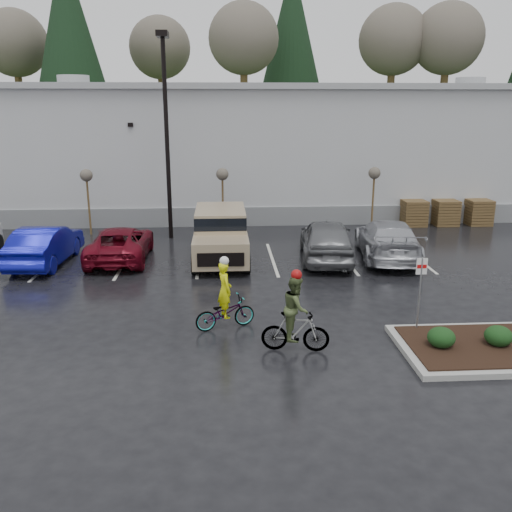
{
  "coord_description": "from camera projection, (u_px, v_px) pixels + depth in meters",
  "views": [
    {
      "loc": [
        -1.51,
        -13.41,
        6.11
      ],
      "look_at": [
        -0.43,
        3.85,
        1.3
      ],
      "focal_mm": 38.0,
      "sensor_mm": 36.0,
      "label": 1
    }
  ],
  "objects": [
    {
      "name": "car_far_silver",
      "position": [
        387.0,
        239.0,
        22.35
      ],
      "size": [
        2.93,
        5.73,
        1.59
      ],
      "primitive_type": "imported",
      "rotation": [
        0.0,
        0.0,
        3.01
      ],
      "color": "#B5B7BE",
      "rests_on": "ground"
    },
    {
      "name": "ground",
      "position": [
        281.0,
        340.0,
        14.62
      ],
      "size": [
        120.0,
        120.0,
        0.0
      ],
      "primitive_type": "plane",
      "color": "black",
      "rests_on": "ground"
    },
    {
      "name": "sapling_east",
      "position": [
        374.0,
        177.0,
        26.75
      ],
      "size": [
        0.6,
        0.6,
        3.2
      ],
      "color": "brown",
      "rests_on": "ground"
    },
    {
      "name": "lamppost",
      "position": [
        166.0,
        115.0,
        24.39
      ],
      "size": [
        0.5,
        1.0,
        9.22
      ],
      "color": "black",
      "rests_on": "ground"
    },
    {
      "name": "fire_lane_sign",
      "position": [
        420.0,
        286.0,
        14.66
      ],
      "size": [
        0.3,
        0.05,
        2.2
      ],
      "color": "gray",
      "rests_on": "ground"
    },
    {
      "name": "pallet_stack_b",
      "position": [
        445.0,
        213.0,
        28.51
      ],
      "size": [
        1.2,
        1.2,
        1.35
      ],
      "primitive_type": "cube",
      "color": "brown",
      "rests_on": "ground"
    },
    {
      "name": "pallet_stack_a",
      "position": [
        414.0,
        213.0,
        28.41
      ],
      "size": [
        1.2,
        1.2,
        1.35
      ],
      "primitive_type": "cube",
      "color": "brown",
      "rests_on": "ground"
    },
    {
      "name": "car_blue",
      "position": [
        45.0,
        245.0,
        21.5
      ],
      "size": [
        1.91,
        4.79,
        1.55
      ],
      "primitive_type": "imported",
      "rotation": [
        0.0,
        0.0,
        3.08
      ],
      "color": "#0E119B",
      "rests_on": "ground"
    },
    {
      "name": "sapling_mid",
      "position": [
        222.0,
        178.0,
        26.3
      ],
      "size": [
        0.6,
        0.6,
        3.2
      ],
      "color": "brown",
      "rests_on": "ground"
    },
    {
      "name": "pallet_stack_c",
      "position": [
        478.0,
        212.0,
        28.62
      ],
      "size": [
        1.2,
        1.2,
        1.35
      ],
      "primitive_type": "cube",
      "color": "brown",
      "rests_on": "ground"
    },
    {
      "name": "suv_tan",
      "position": [
        221.0,
        236.0,
        21.87
      ],
      "size": [
        2.2,
        5.1,
        2.06
      ],
      "primitive_type": null,
      "color": "tan",
      "rests_on": "ground"
    },
    {
      "name": "warehouse",
      "position": [
        245.0,
        145.0,
        34.79
      ],
      "size": [
        60.5,
        15.5,
        7.2
      ],
      "color": "#B1B3B6",
      "rests_on": "ground"
    },
    {
      "name": "shrub_a",
      "position": [
        441.0,
        337.0,
        13.79
      ],
      "size": [
        0.7,
        0.7,
        0.52
      ],
      "primitive_type": "ellipsoid",
      "color": "black",
      "rests_on": "curb_island"
    },
    {
      "name": "cyclist_olive",
      "position": [
        296.0,
        322.0,
        13.78
      ],
      "size": [
        1.74,
        0.86,
        2.19
      ],
      "rotation": [
        0.0,
        0.0,
        1.42
      ],
      "color": "#3F3F44",
      "rests_on": "ground"
    },
    {
      "name": "cyclist_hivis",
      "position": [
        225.0,
        306.0,
        15.24
      ],
      "size": [
        1.85,
        1.16,
        2.12
      ],
      "rotation": [
        0.0,
        0.0,
        1.91
      ],
      "color": "#3F3F44",
      "rests_on": "ground"
    },
    {
      "name": "car_grey",
      "position": [
        326.0,
        239.0,
        22.02
      ],
      "size": [
        2.58,
        5.24,
        1.72
      ],
      "primitive_type": "imported",
      "rotation": [
        0.0,
        0.0,
        3.03
      ],
      "color": "slate",
      "rests_on": "ground"
    },
    {
      "name": "shrub_b",
      "position": [
        498.0,
        336.0,
        13.88
      ],
      "size": [
        0.7,
        0.7,
        0.52
      ],
      "primitive_type": "ellipsoid",
      "color": "black",
      "rests_on": "curb_island"
    },
    {
      "name": "wooded_ridge",
      "position": [
        236.0,
        136.0,
        57.09
      ],
      "size": [
        80.0,
        25.0,
        6.0
      ],
      "primitive_type": "cube",
      "color": "#1B3616",
      "rests_on": "ground"
    },
    {
      "name": "car_red",
      "position": [
        121.0,
        243.0,
        22.1
      ],
      "size": [
        2.32,
        4.94,
        1.37
      ],
      "primitive_type": "imported",
      "rotation": [
        0.0,
        0.0,
        3.15
      ],
      "color": "maroon",
      "rests_on": "ground"
    },
    {
      "name": "sapling_west",
      "position": [
        87.0,
        179.0,
        25.91
      ],
      "size": [
        0.6,
        0.6,
        3.2
      ],
      "color": "brown",
      "rests_on": "ground"
    }
  ]
}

